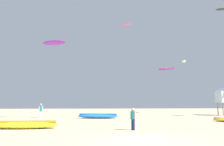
# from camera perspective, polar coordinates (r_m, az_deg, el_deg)

# --- Properties ---
(ground_plane) EXTENTS (120.00, 120.00, 0.00)m
(ground_plane) POSITION_cam_1_polar(r_m,az_deg,el_deg) (13.87, 7.05, -15.03)
(ground_plane) COLOR #C6B28C
(person_foreground) EXTENTS (0.36, 0.45, 1.58)m
(person_foreground) POSITION_cam_1_polar(r_m,az_deg,el_deg) (18.32, 4.87, -10.09)
(person_foreground) COLOR navy
(person_foreground) RESTS_ON ground
(person_midground) EXTENTS (0.47, 0.44, 1.79)m
(person_midground) POSITION_cam_1_polar(r_m,az_deg,el_deg) (33.07, -16.05, -8.07)
(person_midground) COLOR silver
(person_midground) RESTS_ON ground
(kite_grounded_near) EXTENTS (5.18, 2.30, 0.61)m
(kite_grounded_near) POSITION_cam_1_polar(r_m,az_deg,el_deg) (30.85, -3.27, -9.85)
(kite_grounded_near) COLOR blue
(kite_grounded_near) RESTS_ON ground
(kite_grounded_mid) EXTENTS (5.05, 1.64, 0.65)m
(kite_grounded_mid) POSITION_cam_1_polar(r_m,az_deg,el_deg) (20.38, -19.35, -11.18)
(kite_grounded_mid) COLOR yellow
(kite_grounded_mid) RESTS_ON ground
(kite_aloft_1) EXTENTS (2.09, 1.17, 0.30)m
(kite_aloft_1) POSITION_cam_1_polar(r_m,az_deg,el_deg) (53.11, 3.24, 11.04)
(kite_aloft_1) COLOR #E5598C
(kite_aloft_5) EXTENTS (1.23, 2.55, 0.47)m
(kite_aloft_5) POSITION_cam_1_polar(r_m,az_deg,el_deg) (46.44, 16.19, 2.62)
(kite_aloft_5) COLOR white
(kite_aloft_6) EXTENTS (3.30, 1.95, 0.74)m
(kite_aloft_6) POSITION_cam_1_polar(r_m,az_deg,el_deg) (32.19, -13.19, 6.78)
(kite_aloft_6) COLOR purple
(kite_aloft_7) EXTENTS (2.12, 1.19, 0.37)m
(kite_aloft_7) POSITION_cam_1_polar(r_m,az_deg,el_deg) (47.15, 23.94, 13.25)
(kite_aloft_7) COLOR #2D2D33
(kite_aloft_8) EXTENTS (3.92, 2.94, 0.56)m
(kite_aloft_8) POSITION_cam_1_polar(r_m,az_deg,el_deg) (57.73, 12.45, 0.85)
(kite_aloft_8) COLOR purple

